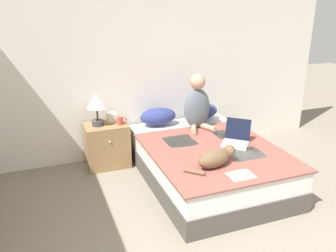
{
  "coord_description": "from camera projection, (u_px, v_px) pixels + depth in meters",
  "views": [
    {
      "loc": [
        -1.34,
        -1.21,
        2.11
      ],
      "look_at": [
        -0.1,
        2.06,
        0.82
      ],
      "focal_mm": 38.0,
      "sensor_mm": 36.0,
      "label": 1
    }
  ],
  "objects": [
    {
      "name": "wall_back",
      "position": [
        142.0,
        63.0,
        4.7
      ],
      "size": [
        5.5,
        0.05,
        2.55
      ],
      "color": "silver",
      "rests_on": "ground_plane"
    },
    {
      "name": "laptop_open",
      "position": [
        236.0,
        139.0,
        4.18
      ],
      "size": [
        0.43,
        0.43,
        0.27
      ],
      "rotation": [
        0.0,
        0.0,
        -0.72
      ],
      "color": "#B7B7BC",
      "rests_on": "bed"
    },
    {
      "name": "nightstand",
      "position": [
        107.0,
        145.0,
        4.61
      ],
      "size": [
        0.54,
        0.41,
        0.57
      ],
      "color": "#937047",
      "rests_on": "ground_plane"
    },
    {
      "name": "table_lamp",
      "position": [
        96.0,
        103.0,
        4.39
      ],
      "size": [
        0.24,
        0.24,
        0.41
      ],
      "color": "#38383D",
      "rests_on": "nightstand"
    },
    {
      "name": "coffee_mug",
      "position": [
        120.0,
        121.0,
        4.5
      ],
      "size": [
        0.12,
        0.07,
        0.1
      ],
      "color": "#B24238",
      "rests_on": "nightstand"
    },
    {
      "name": "pillow_near",
      "position": [
        158.0,
        116.0,
        4.77
      ],
      "size": [
        0.49,
        0.29,
        0.23
      ],
      "color": "navy",
      "rests_on": "bed"
    },
    {
      "name": "bed",
      "position": [
        207.0,
        162.0,
        4.25
      ],
      "size": [
        1.45,
        2.03,
        0.47
      ],
      "color": "#4C4742",
      "rests_on": "ground_plane"
    },
    {
      "name": "person_sitting",
      "position": [
        197.0,
        105.0,
        4.59
      ],
      "size": [
        0.36,
        0.35,
        0.71
      ],
      "color": "slate",
      "rests_on": "bed"
    },
    {
      "name": "cat_tabby",
      "position": [
        216.0,
        158.0,
        3.6
      ],
      "size": [
        0.61,
        0.3,
        0.19
      ],
      "rotation": [
        0.0,
        0.0,
        0.27
      ],
      "color": "brown",
      "rests_on": "bed"
    },
    {
      "name": "tissue_box",
      "position": [
        112.0,
        117.0,
        4.61
      ],
      "size": [
        0.12,
        0.12,
        0.14
      ],
      "color": "beige",
      "rests_on": "nightstand"
    },
    {
      "name": "pillow_far",
      "position": [
        201.0,
        111.0,
        4.98
      ],
      "size": [
        0.49,
        0.29,
        0.23
      ],
      "color": "navy",
      "rests_on": "bed"
    }
  ]
}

